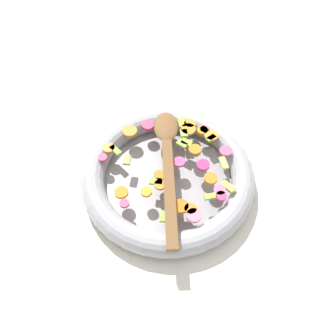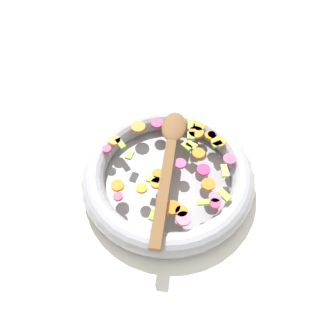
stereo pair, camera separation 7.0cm
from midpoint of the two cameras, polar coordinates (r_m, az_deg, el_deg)
name	(u,v)px [view 1 (the left image)]	position (r m, az deg, el deg)	size (l,w,h in m)	color
ground_plane	(168,181)	(0.74, -2.70, -2.45)	(4.00, 4.00, 0.00)	silver
skillet	(168,175)	(0.72, -2.77, -1.49)	(0.38, 0.38, 0.05)	gray
chopped_vegetables	(178,161)	(0.70, -1.02, 1.10)	(0.30, 0.28, 0.01)	orange
wooden_spoon	(168,158)	(0.70, -2.92, 1.64)	(0.32, 0.19, 0.01)	brown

